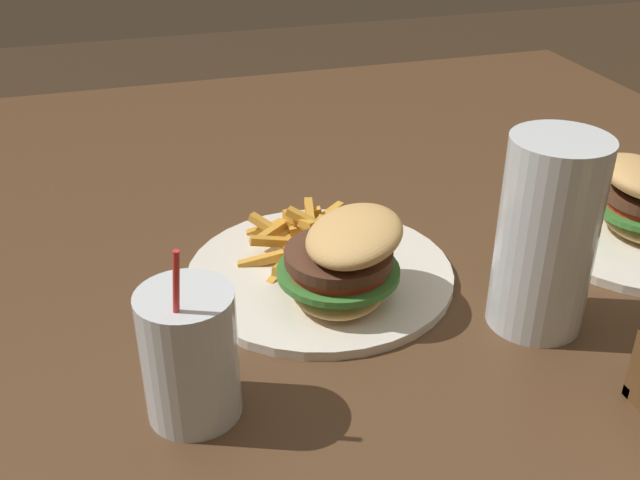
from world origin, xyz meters
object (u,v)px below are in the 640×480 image
(juice_glass, at_px, (190,360))
(spoon, at_px, (178,357))
(beer_glass, at_px, (546,239))
(meal_plate_near, at_px, (331,264))

(juice_glass, height_order, spoon, juice_glass)
(beer_glass, bearing_deg, spoon, -95.43)
(meal_plate_near, distance_m, beer_glass, 0.21)
(juice_glass, bearing_deg, meal_plate_near, 130.97)
(juice_glass, distance_m, spoon, 0.08)
(meal_plate_near, xyz_separation_m, beer_glass, (0.11, 0.17, 0.06))
(meal_plate_near, bearing_deg, juice_glass, -49.03)
(beer_glass, xyz_separation_m, spoon, (-0.03, -0.34, -0.08))
(meal_plate_near, relative_size, juice_glass, 1.70)
(juice_glass, xyz_separation_m, spoon, (-0.06, -0.01, -0.04))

